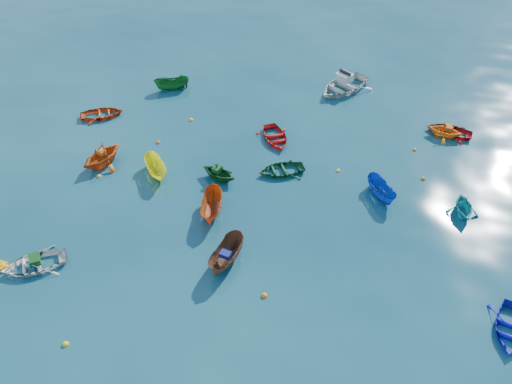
# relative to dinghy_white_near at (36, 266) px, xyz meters

# --- Properties ---
(ground) EXTENTS (160.00, 160.00, 0.00)m
(ground) POSITION_rel_dinghy_white_near_xyz_m (10.31, 3.84, 0.00)
(ground) COLOR #093648
(ground) RESTS_ON ground
(dinghy_white_near) EXTENTS (4.22, 4.03, 0.71)m
(dinghy_white_near) POSITION_rel_dinghy_white_near_xyz_m (0.00, 0.00, 0.00)
(dinghy_white_near) COLOR silver
(dinghy_white_near) RESTS_ON ground
(sampan_brown_mid) EXTENTS (1.73, 3.47, 1.28)m
(sampan_brown_mid) POSITION_rel_dinghy_white_near_xyz_m (10.19, 3.15, 0.00)
(sampan_brown_mid) COLOR brown
(sampan_brown_mid) RESTS_ON ground
(dinghy_blue_se) EXTENTS (2.90, 3.66, 0.68)m
(dinghy_blue_se) POSITION_rel_dinghy_white_near_xyz_m (25.02, 2.62, 0.00)
(dinghy_blue_se) COLOR #0F0EBA
(dinghy_blue_se) RESTS_ON ground
(dinghy_orange_w) EXTENTS (3.69, 3.95, 1.69)m
(dinghy_orange_w) POSITION_rel_dinghy_white_near_xyz_m (-0.82, 9.34, 0.00)
(dinghy_orange_w) COLOR #CC4F13
(dinghy_orange_w) RESTS_ON ground
(sampan_yellow_mid) EXTENTS (2.87, 3.10, 1.19)m
(sampan_yellow_mid) POSITION_rel_dinghy_white_near_xyz_m (3.24, 9.26, 0.00)
(sampan_yellow_mid) COLOR #FFF516
(sampan_yellow_mid) RESTS_ON ground
(dinghy_green_e) EXTENTS (3.85, 3.49, 0.66)m
(dinghy_green_e) POSITION_rel_dinghy_white_near_xyz_m (11.29, 11.67, 0.00)
(dinghy_green_e) COLOR #114A26
(dinghy_green_e) RESTS_ON ground
(dinghy_cyan_se) EXTENTS (2.34, 2.62, 1.25)m
(dinghy_cyan_se) POSITION_rel_dinghy_white_near_xyz_m (23.03, 10.82, 0.00)
(dinghy_cyan_se) COLOR teal
(dinghy_cyan_se) RESTS_ON ground
(dinghy_red_nw) EXTENTS (3.97, 3.60, 0.67)m
(dinghy_red_nw) POSITION_rel_dinghy_white_near_xyz_m (-3.82, 14.73, 0.00)
(dinghy_red_nw) COLOR #BE3B0F
(dinghy_red_nw) RESTS_ON ground
(sampan_orange_n) EXTENTS (1.89, 3.47, 1.27)m
(sampan_orange_n) POSITION_rel_dinghy_white_near_xyz_m (8.10, 6.69, 0.00)
(sampan_orange_n) COLOR #BE4611
(sampan_orange_n) RESTS_ON ground
(dinghy_green_n) EXTENTS (3.01, 2.77, 1.32)m
(dinghy_green_n) POSITION_rel_dinghy_white_near_xyz_m (7.44, 9.90, 0.00)
(dinghy_green_n) COLOR #114919
(dinghy_green_n) RESTS_ON ground
(dinghy_red_ne) EXTENTS (3.60, 2.81, 0.68)m
(dinghy_red_ne) POSITION_rel_dinghy_white_near_xyz_m (22.33, 19.49, 0.00)
(dinghy_red_ne) COLOR #AD0E0E
(dinghy_red_ne) RESTS_ON ground
(sampan_blue_far) EXTENTS (2.52, 3.04, 1.13)m
(sampan_blue_far) POSITION_rel_dinghy_white_near_xyz_m (18.01, 11.04, 0.00)
(sampan_blue_far) COLOR #0D3BAE
(sampan_blue_far) RESTS_ON ground
(dinghy_red_far) EXTENTS (3.74, 4.07, 0.69)m
(dinghy_red_far) POSITION_rel_dinghy_white_near_xyz_m (10.01, 15.25, 0.00)
(dinghy_red_far) COLOR red
(dinghy_red_far) RESTS_ON ground
(dinghy_orange_far) EXTENTS (2.80, 2.52, 1.31)m
(dinghy_orange_far) POSITION_rel_dinghy_white_near_xyz_m (21.98, 18.99, 0.00)
(dinghy_orange_far) COLOR orange
(dinghy_orange_far) RESTS_ON ground
(sampan_green_far) EXTENTS (3.10, 2.38, 1.13)m
(sampan_green_far) POSITION_rel_dinghy_white_near_xyz_m (-0.13, 20.10, 0.00)
(sampan_green_far) COLOR #14571E
(sampan_green_far) RESTS_ON ground
(motorboat_white) EXTENTS (5.78, 6.22, 1.65)m
(motorboat_white) POSITION_rel_dinghy_white_near_xyz_m (13.83, 23.83, 0.00)
(motorboat_white) COLOR silver
(motorboat_white) RESTS_ON ground
(tarp_green_a) EXTENTS (0.91, 0.95, 0.37)m
(tarp_green_a) POSITION_rel_dinghy_white_near_xyz_m (0.08, 0.06, 0.54)
(tarp_green_a) COLOR #114516
(tarp_green_a) RESTS_ON dinghy_white_near
(tarp_blue_a) EXTENTS (0.65, 0.53, 0.28)m
(tarp_blue_a) POSITION_rel_dinghy_white_near_xyz_m (10.17, 3.00, 0.78)
(tarp_blue_a) COLOR navy
(tarp_blue_a) RESTS_ON sampan_brown_mid
(tarp_orange_a) EXTENTS (0.69, 0.60, 0.28)m
(tarp_orange_a) POSITION_rel_dinghy_white_near_xyz_m (-0.80, 9.39, 0.98)
(tarp_orange_a) COLOR orange
(tarp_orange_a) RESTS_ON dinghy_orange_w
(tarp_green_b) EXTENTS (0.62, 0.72, 0.30)m
(tarp_green_b) POSITION_rel_dinghy_white_near_xyz_m (7.34, 9.93, 0.81)
(tarp_green_b) COLOR #124917
(tarp_green_b) RESTS_ON dinghy_green_n
(tarp_orange_b) EXTENTS (0.57, 0.70, 0.31)m
(tarp_orange_b) POSITION_rel_dinghy_white_near_xyz_m (22.23, 19.51, 0.50)
(tarp_orange_b) COLOR #B76312
(tarp_orange_b) RESTS_ON dinghy_red_ne
(buoy_ye_a) EXTENTS (0.32, 0.32, 0.32)m
(buoy_ye_a) POSITION_rel_dinghy_white_near_xyz_m (4.25, -3.89, 0.00)
(buoy_ye_a) COLOR yellow
(buoy_ye_a) RESTS_ON ground
(buoy_or_b) EXTENTS (0.34, 0.34, 0.34)m
(buoy_or_b) POSITION_rel_dinghy_white_near_xyz_m (12.79, 1.43, 0.00)
(buoy_or_b) COLOR orange
(buoy_or_b) RESTS_ON ground
(buoy_ye_b) EXTENTS (0.30, 0.30, 0.30)m
(buoy_ye_b) POSITION_rel_dinghy_white_near_xyz_m (-0.44, 8.00, 0.00)
(buoy_ye_b) COLOR yellow
(buoy_ye_b) RESTS_ON ground
(buoy_or_c) EXTENTS (0.32, 0.32, 0.32)m
(buoy_or_c) POSITION_rel_dinghy_white_near_xyz_m (1.84, 12.63, 0.00)
(buoy_or_c) COLOR orange
(buoy_or_c) RESTS_ON ground
(buoy_ye_c) EXTENTS (0.30, 0.30, 0.30)m
(buoy_ye_c) POSITION_rel_dinghy_white_near_xyz_m (15.03, 12.85, 0.00)
(buoy_ye_c) COLOR yellow
(buoy_ye_c) RESTS_ON ground
(buoy_or_d) EXTENTS (0.30, 0.30, 0.30)m
(buoy_or_d) POSITION_rel_dinghy_white_near_xyz_m (19.98, 16.68, 0.00)
(buoy_or_d) COLOR orange
(buoy_or_d) RESTS_ON ground
(buoy_ye_d) EXTENTS (0.33, 0.33, 0.33)m
(buoy_ye_d) POSITION_rel_dinghy_white_near_xyz_m (3.09, 16.06, 0.00)
(buoy_ye_d) COLOR yellow
(buoy_ye_d) RESTS_ON ground
(buoy_or_e) EXTENTS (0.31, 0.31, 0.31)m
(buoy_or_e) POSITION_rel_dinghy_white_near_xyz_m (20.65, 13.50, 0.00)
(buoy_or_e) COLOR orange
(buoy_or_e) RESTS_ON ground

